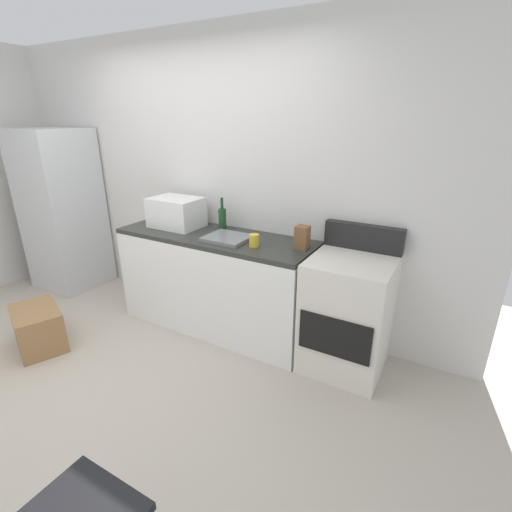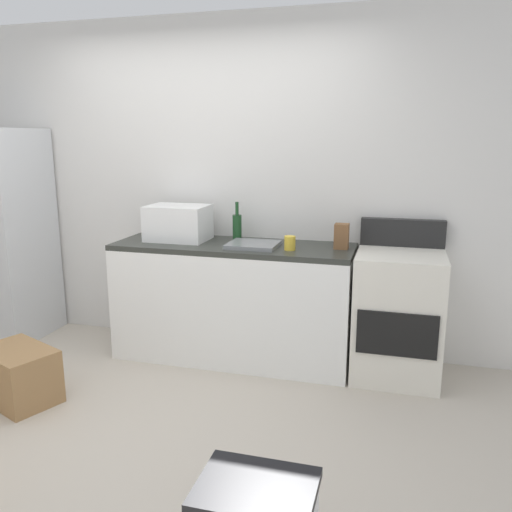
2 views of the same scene
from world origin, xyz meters
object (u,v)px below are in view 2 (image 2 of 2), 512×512
at_px(wine_bottle, 237,226).
at_px(coffee_mug, 290,243).
at_px(refrigerator, 0,235).
at_px(microwave, 178,223).
at_px(cardboard_box_large, 19,375).
at_px(stove_oven, 398,313).
at_px(knife_block, 342,236).

height_order(wine_bottle, coffee_mug, wine_bottle).
distance_m(refrigerator, microwave, 1.60).
height_order(coffee_mug, cardboard_box_large, coffee_mug).
bearing_deg(cardboard_box_large, refrigerator, 132.67).
xyz_separation_m(stove_oven, coffee_mug, (-0.77, -0.10, 0.48)).
bearing_deg(microwave, knife_block, 0.43).
xyz_separation_m(wine_bottle, coffee_mug, (0.47, -0.24, -0.06)).
distance_m(microwave, wine_bottle, 0.46).
height_order(microwave, coffee_mug, microwave).
bearing_deg(knife_block, stove_oven, -6.46).
bearing_deg(coffee_mug, stove_oven, 7.38).
relative_size(microwave, cardboard_box_large, 0.91).
height_order(stove_oven, coffee_mug, stove_oven).
bearing_deg(wine_bottle, stove_oven, -6.41).
bearing_deg(knife_block, refrigerator, -177.94).
distance_m(refrigerator, wine_bottle, 2.05).
relative_size(refrigerator, microwave, 3.81).
bearing_deg(wine_bottle, cardboard_box_large, -133.18).
distance_m(coffee_mug, cardboard_box_large, 2.00).
xyz_separation_m(microwave, wine_bottle, (0.45, 0.10, -0.03)).
distance_m(wine_bottle, knife_block, 0.82).
bearing_deg(cardboard_box_large, wine_bottle, 46.82).
relative_size(wine_bottle, cardboard_box_large, 0.60).
distance_m(refrigerator, cardboard_box_large, 1.53).
relative_size(refrigerator, wine_bottle, 5.85).
distance_m(stove_oven, microwave, 1.77).
height_order(refrigerator, knife_block, refrigerator).
relative_size(coffee_mug, cardboard_box_large, 0.20).
height_order(wine_bottle, cardboard_box_large, wine_bottle).
bearing_deg(knife_block, cardboard_box_large, -150.33).
bearing_deg(coffee_mug, wine_bottle, 152.99).
xyz_separation_m(stove_oven, wine_bottle, (-1.23, 0.14, 0.54)).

